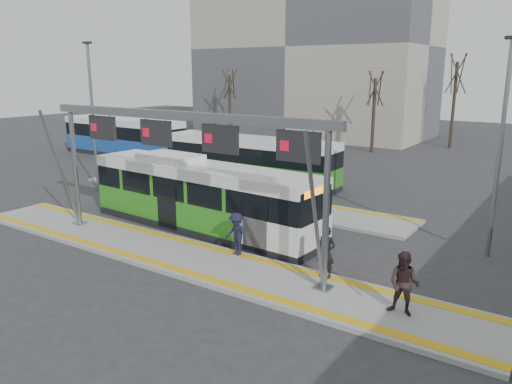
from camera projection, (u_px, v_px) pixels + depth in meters
ground at (185, 259)px, 18.31m from camera, size 120.00×120.00×0.00m
platform_main at (185, 257)px, 18.29m from camera, size 22.00×3.00×0.15m
platform_second at (230, 197)px, 26.90m from camera, size 20.00×3.00×0.15m
tactile_main at (185, 255)px, 18.27m from camera, size 22.00×2.65×0.02m
tactile_second at (243, 192)px, 27.80m from camera, size 20.00×0.35×0.02m
gantry at (178, 141)px, 17.68m from camera, size 13.00×1.68×5.20m
apartment_block at (314, 46)px, 52.66m from camera, size 24.50×12.50×18.40m
hero_bus at (202, 197)px, 21.51m from camera, size 11.45×3.00×3.12m
bg_bus_green at (250, 161)px, 30.34m from camera, size 11.30×2.62×2.81m
bg_bus_blue at (123, 137)px, 40.31m from camera, size 11.46×2.58×2.99m
passenger_a at (326, 252)px, 16.12m from camera, size 0.65×0.44×1.72m
passenger_b at (404, 284)px, 13.64m from camera, size 0.90×0.72×1.81m
passenger_c at (237, 234)px, 18.11m from camera, size 1.12×0.75×1.60m
tree_left at (375, 89)px, 41.02m from camera, size 1.40×1.40×6.94m
tree_mid at (456, 74)px, 43.19m from camera, size 1.40×1.40×8.46m
tree_far at (230, 84)px, 49.68m from camera, size 1.40×1.40×7.09m
lamp_west at (93, 114)px, 27.80m from camera, size 0.50×0.25×8.26m
lamp_east at (501, 145)px, 17.61m from camera, size 0.50×0.25×7.87m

